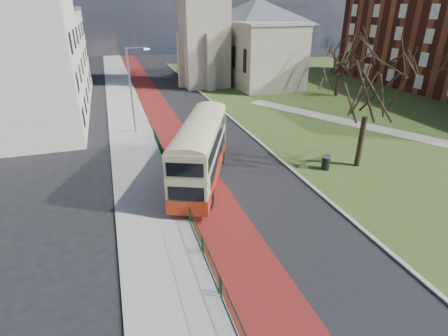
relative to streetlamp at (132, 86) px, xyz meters
name	(u,v)px	position (x,y,z in m)	size (l,w,h in m)	color
ground	(243,222)	(4.35, -18.00, -4.59)	(160.00, 160.00, 0.00)	black
road_carriageway	(190,122)	(5.85, 2.00, -4.59)	(9.00, 120.00, 0.01)	black
bus_lane	(166,124)	(3.15, 2.00, -4.59)	(3.40, 120.00, 0.01)	#591414
pavement_west	(129,127)	(-0.65, 2.00, -4.53)	(4.00, 120.00, 0.12)	gray
kerb_west	(149,125)	(1.35, 2.00, -4.53)	(0.25, 120.00, 0.13)	#999993
kerb_east	(225,113)	(10.45, 4.00, -4.53)	(0.25, 80.00, 0.13)	#999993
grass_green	(367,100)	(30.35, 4.00, -4.57)	(40.00, 80.00, 0.04)	#344D1B
footpath	(396,133)	(24.35, -8.00, -4.54)	(2.20, 36.00, 0.03)	#9E998C
pedestrian_railing	(178,190)	(1.40, -14.00, -4.04)	(0.07, 24.00, 1.12)	#0B3319
street_block_near	(21,64)	(-9.65, 4.00, 1.92)	(10.30, 14.30, 13.00)	beige
street_block_far	(45,53)	(-9.65, 20.00, 1.17)	(10.30, 16.30, 11.50)	beige
streetlamp	(132,86)	(0.00, 0.00, 0.00)	(2.13, 0.18, 8.00)	gray
bus	(201,150)	(3.39, -12.28, -2.10)	(6.42, 10.56, 4.38)	#AE2B10
winter_tree_near	(373,74)	(15.69, -13.34, 2.51)	(9.03, 9.03, 10.19)	#2E2517
winter_tree_far	(341,58)	(28.00, 7.58, 0.56)	(6.63, 6.63, 7.41)	black
litter_bin	(326,163)	(12.92, -13.20, -4.02)	(0.83, 0.83, 1.06)	black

